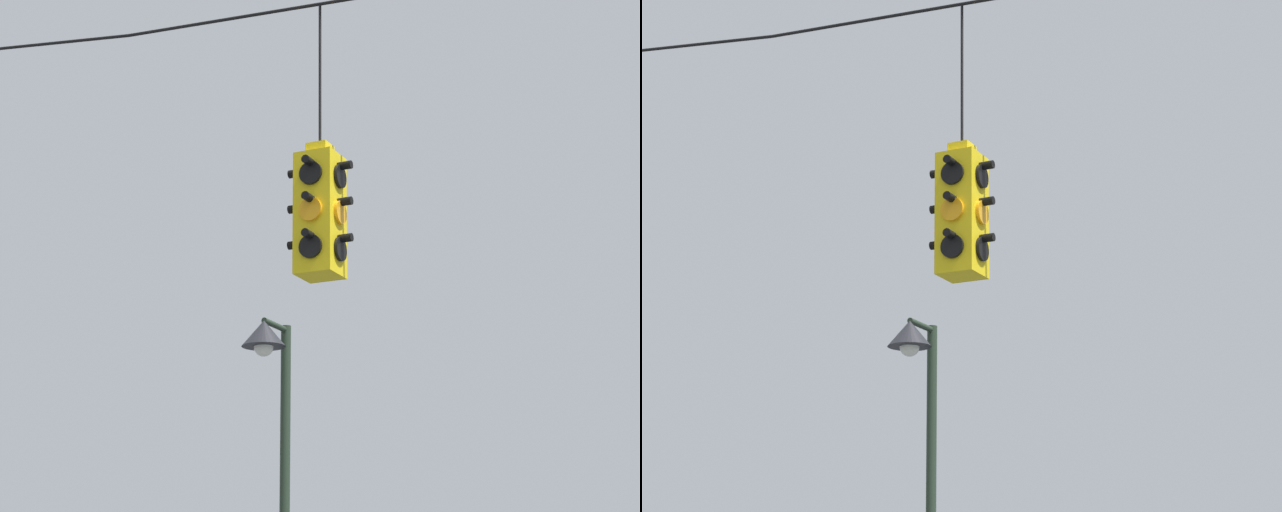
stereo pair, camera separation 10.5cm
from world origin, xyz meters
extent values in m
cylinder|color=black|center=(-4.89, 0.26, 7.11)|extent=(2.45, 0.03, 0.31)
cylinder|color=black|center=(-2.45, 0.26, 6.90)|extent=(2.45, 0.03, 0.17)
cube|color=yellow|center=(-1.67, 0.26, 4.90)|extent=(0.34, 0.34, 1.06)
cube|color=yellow|center=(-1.67, 0.26, 5.48)|extent=(0.19, 0.19, 0.10)
cylinder|color=black|center=(-1.67, 0.26, 6.19)|extent=(0.02, 0.02, 1.31)
cylinder|color=black|center=(-1.67, 0.08, 5.22)|extent=(0.20, 0.03, 0.20)
cylinder|color=black|center=(-1.67, 0.03, 5.31)|extent=(0.07, 0.12, 0.07)
cylinder|color=orange|center=(-1.67, 0.08, 4.90)|extent=(0.20, 0.03, 0.20)
cylinder|color=black|center=(-1.67, 0.03, 4.99)|extent=(0.07, 0.12, 0.07)
cylinder|color=black|center=(-1.67, 0.08, 4.59)|extent=(0.20, 0.03, 0.20)
cylinder|color=black|center=(-1.67, 0.03, 4.68)|extent=(0.07, 0.12, 0.07)
cylinder|color=black|center=(-1.67, 0.45, 5.22)|extent=(0.20, 0.03, 0.20)
cylinder|color=black|center=(-1.67, 0.49, 5.31)|extent=(0.07, 0.12, 0.07)
cylinder|color=orange|center=(-1.67, 0.45, 4.90)|extent=(0.20, 0.03, 0.20)
cylinder|color=black|center=(-1.67, 0.49, 4.99)|extent=(0.07, 0.12, 0.07)
cylinder|color=black|center=(-1.67, 0.45, 4.59)|extent=(0.20, 0.03, 0.20)
cylinder|color=black|center=(-1.67, 0.49, 4.68)|extent=(0.07, 0.12, 0.07)
cylinder|color=black|center=(-1.86, 0.26, 5.22)|extent=(0.03, 0.20, 0.20)
cylinder|color=black|center=(-1.90, 0.26, 5.31)|extent=(0.12, 0.07, 0.07)
cylinder|color=orange|center=(-1.86, 0.26, 4.90)|extent=(0.03, 0.20, 0.20)
cylinder|color=black|center=(-1.90, 0.26, 4.99)|extent=(0.12, 0.07, 0.07)
cylinder|color=black|center=(-1.86, 0.26, 4.59)|extent=(0.03, 0.20, 0.20)
cylinder|color=black|center=(-1.90, 0.26, 4.68)|extent=(0.12, 0.07, 0.07)
cylinder|color=black|center=(-1.49, 0.26, 5.22)|extent=(0.03, 0.20, 0.20)
cylinder|color=black|center=(-1.44, 0.26, 5.31)|extent=(0.12, 0.07, 0.07)
cylinder|color=orange|center=(-1.49, 0.26, 4.90)|extent=(0.03, 0.20, 0.20)
cylinder|color=black|center=(-1.44, 0.26, 4.99)|extent=(0.12, 0.07, 0.07)
cylinder|color=black|center=(-1.49, 0.26, 4.59)|extent=(0.03, 0.20, 0.20)
cylinder|color=black|center=(-1.44, 0.26, 4.68)|extent=(0.12, 0.07, 0.07)
cylinder|color=#233323|center=(-4.04, 4.04, 4.98)|extent=(0.07, 0.57, 0.07)
cone|color=#232328|center=(-4.04, 3.76, 4.83)|extent=(0.51, 0.51, 0.31)
sphere|color=silver|center=(-4.04, 3.76, 4.67)|extent=(0.23, 0.23, 0.23)
camera|label=1|loc=(2.54, -8.66, 1.70)|focal=70.00mm
camera|label=2|loc=(2.63, -8.61, 1.70)|focal=70.00mm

